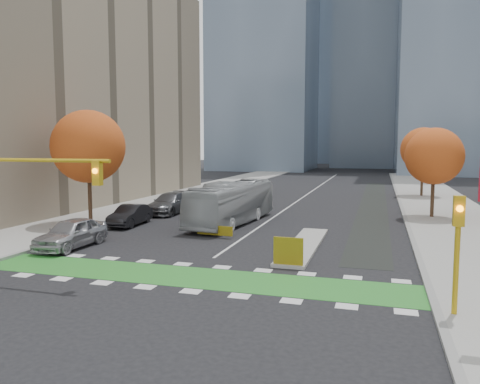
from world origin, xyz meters
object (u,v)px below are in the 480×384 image
Objects in this scene: hazard_board at (288,251)px; traffic_signal_east at (458,237)px; tree_east_near at (434,156)px; tree_west at (88,147)px; parked_car_a at (71,233)px; tree_east_far at (423,149)px; parked_car_d at (204,199)px; parked_car_b at (130,215)px; bus at (232,203)px; parked_car_c at (170,203)px.

hazard_board is 8.26m from traffic_signal_east.
traffic_signal_east is (-1.50, -22.51, -2.13)m from tree_east_near.
tree_west is 1.68× the size of parked_car_a.
tree_east_far is 39.34m from parked_car_a.
tree_east_near reaches higher than traffic_signal_east.
tree_west is 9.19m from parked_car_a.
hazard_board is 0.28× the size of parked_car_d.
hazard_board is 0.18× the size of tree_east_far.
traffic_signal_east is at bearing -15.22° from parked_car_a.
parked_car_d is (1.30, 11.24, -0.03)m from parked_car_b.
traffic_signal_east is (22.50, -12.51, -2.88)m from tree_west.
bus is (-12.76, 15.82, -1.20)m from traffic_signal_east.
tree_east_far reaches higher than hazard_board.
parked_car_a is at bearing -89.08° from parked_car_b.
hazard_board is 0.34× the size of traffic_signal_east.
traffic_signal_east is 0.81× the size of parked_car_d.
tree_east_near is 16.01m from tree_east_far.
tree_west is 1.84× the size of parked_car_b.
tree_east_near reaches higher than parked_car_d.
parked_car_a is at bearing -115.35° from bus.
traffic_signal_east is (6.50, -4.71, 1.93)m from hazard_board.
parked_car_c is at bearing 84.96° from parked_car_b.
parked_car_d is (-5.44, 8.32, -0.84)m from bus.
traffic_signal_east is 0.70× the size of parked_car_c.
parked_car_b is at bearing 95.15° from parked_car_a.
parked_car_c reaches higher than parked_car_b.
tree_east_near is 1.40× the size of parked_car_d.
parked_car_c is (0.19, 6.24, 0.12)m from parked_car_b.
parked_car_d is at bearing -144.58° from tree_east_far.
tree_west is 13.34m from parked_car_d.
parked_car_a is 13.64m from parked_car_c.
parked_car_a is at bearing -86.84° from parked_car_c.
parked_car_a is at bearing -87.62° from parked_car_d.
hazard_board is 0.20× the size of tree_east_near.
tree_east_near is 1.44× the size of parked_car_a.
bus is 2.18× the size of parked_car_d.
parked_car_b is 0.89× the size of parked_car_d.
parked_car_c is 5.12m from parked_car_d.
parked_car_b is (-21.00, -9.60, -4.13)m from tree_east_near.
traffic_signal_east is at bearing -93.81° from tree_east_near.
parked_car_c is (-20.81, -3.37, -4.01)m from tree_east_near.
parked_car_d is (-19.70, 1.63, -4.16)m from tree_east_near.
parked_car_c is (-6.54, 3.32, -0.68)m from bus.
hazard_board is at bearing -54.92° from bus.
traffic_signal_east is at bearing -35.92° from hazard_board.
parked_car_d is at bearing 80.16° from parked_car_b.
bus is 7.37m from parked_car_c.
hazard_board is at bearing -46.71° from parked_car_c.
parked_car_a is (-20.46, -17.00, -4.03)m from tree_east_near.
tree_west is 1.63× the size of parked_car_d.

